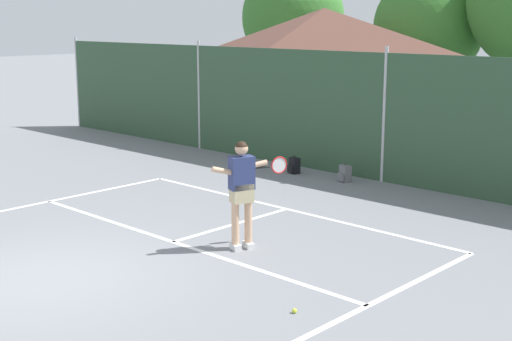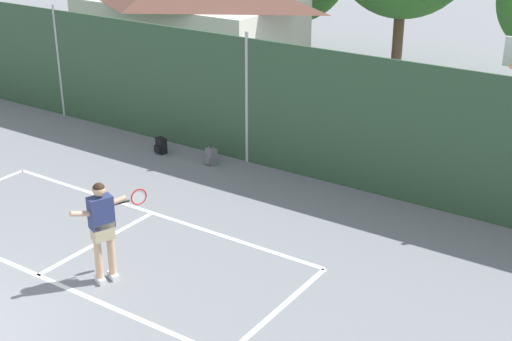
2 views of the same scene
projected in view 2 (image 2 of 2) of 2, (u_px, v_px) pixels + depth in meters
The scene contains 5 objects.
chainlink_fence at pixel (247, 101), 17.07m from camera, with size 26.09×0.09×3.21m.
clubhouse_building at pixel (189, 17), 23.49m from camera, with size 7.45×4.41×4.17m.
tennis_player at pixel (103, 223), 12.10m from camera, with size 0.49×1.39×1.85m.
backpack_black at pixel (161, 146), 18.09m from camera, with size 0.32×0.30×0.46m.
backpack_grey at pixel (211, 157), 17.41m from camera, with size 0.33×0.31×0.46m.
Camera 2 is at (9.33, -4.47, 6.60)m, focal length 50.39 mm.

